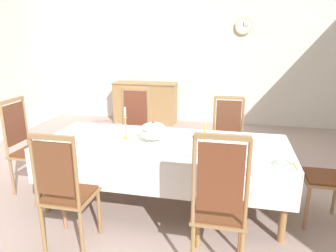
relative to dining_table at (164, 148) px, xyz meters
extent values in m
cube|color=#A78F87|center=(0.00, 0.21, -0.72)|extent=(7.04, 7.07, 0.04)
cube|color=silver|center=(0.00, 3.79, 1.01)|extent=(7.04, 0.08, 3.41)
cylinder|color=olive|center=(-1.25, -0.44, -0.33)|extent=(0.07, 0.07, 0.74)
cylinder|color=olive|center=(1.25, -0.44, -0.33)|extent=(0.07, 0.07, 0.74)
cylinder|color=#9D6D3D|center=(-1.25, 0.44, -0.33)|extent=(0.07, 0.07, 0.74)
cylinder|color=#9A683F|center=(1.25, 0.44, -0.33)|extent=(0.07, 0.07, 0.74)
cube|color=#936F48|center=(0.00, 0.00, 0.00)|extent=(2.58, 0.97, 0.08)
cube|color=olive|center=(0.00, 0.00, 0.05)|extent=(2.70, 1.09, 0.03)
cube|color=white|center=(0.00, 0.00, 0.07)|extent=(2.72, 1.11, 0.00)
cube|color=white|center=(0.00, -0.55, -0.12)|extent=(2.72, 0.00, 0.38)
cube|color=white|center=(0.00, 0.55, -0.12)|extent=(2.72, 0.00, 0.38)
cube|color=white|center=(-1.35, 0.00, -0.12)|extent=(0.00, 1.11, 0.38)
cube|color=white|center=(1.35, 0.00, -0.12)|extent=(0.00, 1.11, 0.38)
cylinder|color=#9D6F4F|center=(-0.87, -0.70, -0.46)|extent=(0.04, 0.04, 0.48)
cylinder|color=olive|center=(-0.49, -0.70, -0.46)|extent=(0.04, 0.04, 0.48)
cylinder|color=olive|center=(-0.87, -1.06, -0.46)|extent=(0.04, 0.04, 0.48)
cylinder|color=#906D48|center=(-0.49, -1.06, -0.46)|extent=(0.04, 0.04, 0.48)
cube|color=olive|center=(-0.68, -0.88, -0.21)|extent=(0.44, 0.42, 0.02)
cube|color=brown|center=(-0.68, -0.88, -0.18)|extent=(0.40, 0.38, 0.02)
cylinder|color=#95734C|center=(-0.88, -1.07, 0.12)|extent=(0.03, 0.03, 0.62)
cylinder|color=olive|center=(-0.49, -1.07, 0.12)|extent=(0.03, 0.03, 0.62)
cube|color=brown|center=(-0.68, -1.07, 0.15)|extent=(0.34, 0.02, 0.47)
cube|color=olive|center=(-0.68, -1.07, 0.42)|extent=(0.40, 0.04, 0.04)
cylinder|color=olive|center=(-0.49, 0.70, -0.46)|extent=(0.04, 0.04, 0.48)
cylinder|color=olive|center=(-0.87, 0.70, -0.46)|extent=(0.04, 0.04, 0.48)
cylinder|color=#9E6E45|center=(-0.49, 1.06, -0.46)|extent=(0.04, 0.04, 0.48)
cylinder|color=olive|center=(-0.87, 1.06, -0.46)|extent=(0.04, 0.04, 0.48)
cube|color=olive|center=(-0.68, 0.88, -0.21)|extent=(0.44, 0.42, 0.02)
cube|color=brown|center=(-0.68, 0.88, -0.18)|extent=(0.40, 0.38, 0.02)
cylinder|color=#916F4E|center=(-0.49, 1.07, 0.15)|extent=(0.03, 0.03, 0.68)
cylinder|color=olive|center=(-0.88, 1.07, 0.15)|extent=(0.03, 0.03, 0.68)
cube|color=brown|center=(-0.68, 1.07, 0.18)|extent=(0.34, 0.02, 0.52)
cube|color=olive|center=(-0.68, 1.07, 0.49)|extent=(0.40, 0.04, 0.04)
cylinder|color=olive|center=(0.48, -0.70, -0.46)|extent=(0.04, 0.04, 0.48)
cylinder|color=#9A6848|center=(0.86, -0.70, -0.46)|extent=(0.04, 0.04, 0.48)
cylinder|color=olive|center=(0.48, -1.06, -0.46)|extent=(0.04, 0.04, 0.48)
cube|color=olive|center=(0.67, -0.88, -0.21)|extent=(0.44, 0.42, 0.02)
cube|color=brown|center=(0.67, -0.88, -0.18)|extent=(0.40, 0.38, 0.02)
cylinder|color=#9A744F|center=(0.48, -1.07, 0.16)|extent=(0.03, 0.03, 0.71)
cylinder|color=olive|center=(0.87, -1.07, 0.16)|extent=(0.03, 0.03, 0.71)
cube|color=brown|center=(0.67, -1.07, 0.20)|extent=(0.34, 0.02, 0.54)
cube|color=olive|center=(0.67, -1.07, 0.52)|extent=(0.40, 0.04, 0.04)
cylinder|color=olive|center=(0.86, 0.70, -0.46)|extent=(0.04, 0.04, 0.48)
cylinder|color=#916E4D|center=(0.48, 0.70, -0.46)|extent=(0.04, 0.04, 0.48)
cylinder|color=olive|center=(0.86, 1.06, -0.46)|extent=(0.04, 0.04, 0.48)
cylinder|color=olive|center=(0.48, 1.06, -0.46)|extent=(0.04, 0.04, 0.48)
cube|color=olive|center=(0.67, 0.88, -0.21)|extent=(0.44, 0.42, 0.02)
cube|color=brown|center=(0.67, 0.88, -0.18)|extent=(0.40, 0.38, 0.02)
cylinder|color=olive|center=(0.87, 1.07, 0.10)|extent=(0.03, 0.03, 0.59)
cylinder|color=olive|center=(0.48, 1.07, 0.10)|extent=(0.03, 0.03, 0.59)
cube|color=brown|center=(0.67, 1.07, 0.13)|extent=(0.34, 0.02, 0.45)
cube|color=olive|center=(0.67, 1.07, 0.40)|extent=(0.40, 0.04, 0.04)
cylinder|color=olive|center=(-1.51, 0.19, -0.46)|extent=(0.04, 0.04, 0.48)
cylinder|color=olive|center=(-1.51, -0.19, -0.46)|extent=(0.04, 0.04, 0.48)
cylinder|color=#95704B|center=(-1.87, 0.19, -0.46)|extent=(0.04, 0.04, 0.48)
cylinder|color=#916F50|center=(-1.87, -0.19, -0.46)|extent=(0.04, 0.04, 0.48)
cube|color=olive|center=(-1.69, 0.00, -0.21)|extent=(0.42, 0.44, 0.02)
cube|color=brown|center=(-1.69, 0.00, -0.18)|extent=(0.38, 0.40, 0.02)
cylinder|color=#946D4D|center=(-1.88, 0.20, 0.13)|extent=(0.03, 0.03, 0.65)
cylinder|color=#9C774E|center=(-1.88, -0.20, 0.13)|extent=(0.03, 0.03, 0.65)
cube|color=brown|center=(-1.88, 0.00, 0.17)|extent=(0.02, 0.34, 0.50)
cube|color=olive|center=(-1.88, 0.00, 0.46)|extent=(0.04, 0.40, 0.04)
cylinder|color=#98684A|center=(1.51, -0.19, -0.46)|extent=(0.04, 0.04, 0.48)
cylinder|color=#996C4E|center=(1.51, 0.19, -0.46)|extent=(0.04, 0.04, 0.48)
cylinder|color=#96794C|center=(1.87, 0.19, -0.46)|extent=(0.04, 0.04, 0.48)
cube|color=olive|center=(1.69, 0.00, -0.21)|extent=(0.42, 0.44, 0.02)
cube|color=brown|center=(1.69, 0.00, -0.18)|extent=(0.38, 0.40, 0.02)
cylinder|color=silver|center=(-0.12, 0.00, 0.08)|extent=(0.16, 0.16, 0.02)
ellipsoid|color=silver|center=(-0.12, 0.00, 0.16)|extent=(0.29, 0.29, 0.13)
ellipsoid|color=silver|center=(-0.12, 0.00, 0.23)|extent=(0.26, 0.26, 0.10)
sphere|color=#324B7F|center=(-0.12, 0.00, 0.29)|extent=(0.03, 0.03, 0.03)
cylinder|color=gold|center=(-0.45, 0.00, 0.08)|extent=(0.07, 0.07, 0.02)
cylinder|color=gold|center=(-0.45, 0.00, 0.21)|extent=(0.02, 0.02, 0.24)
cone|color=gold|center=(-0.45, 0.00, 0.34)|extent=(0.04, 0.04, 0.02)
cylinder|color=silver|center=(-0.45, 0.00, 0.40)|extent=(0.02, 0.02, 0.10)
cylinder|color=gold|center=(0.45, 0.00, 0.08)|extent=(0.07, 0.07, 0.02)
cylinder|color=gold|center=(0.45, 0.00, 0.20)|extent=(0.02, 0.02, 0.22)
cone|color=gold|center=(0.45, 0.00, 0.31)|extent=(0.04, 0.04, 0.02)
cylinder|color=silver|center=(0.45, 0.00, 0.37)|extent=(0.02, 0.02, 0.10)
cylinder|color=silver|center=(1.20, -0.41, 0.09)|extent=(0.16, 0.16, 0.03)
cylinder|color=white|center=(1.20, -0.41, 0.09)|extent=(0.13, 0.13, 0.02)
torus|color=#324B7F|center=(1.20, -0.41, 0.10)|extent=(0.15, 0.15, 0.01)
cylinder|color=silver|center=(0.41, -0.36, 0.09)|extent=(0.19, 0.19, 0.04)
cylinder|color=silver|center=(0.41, -0.36, 0.10)|extent=(0.16, 0.16, 0.03)
torus|color=#324B7F|center=(0.41, -0.36, 0.11)|extent=(0.19, 0.19, 0.01)
cylinder|color=silver|center=(-1.19, -0.41, 0.09)|extent=(0.18, 0.18, 0.04)
cylinder|color=silver|center=(-1.19, -0.41, 0.10)|extent=(0.15, 0.15, 0.03)
torus|color=#324B7F|center=(-1.19, -0.41, 0.11)|extent=(0.18, 0.18, 0.01)
cube|color=gold|center=(1.31, -0.44, 0.08)|extent=(0.02, 0.14, 0.00)
ellipsoid|color=gold|center=(1.30, -0.36, 0.08)|extent=(0.03, 0.05, 0.01)
cube|color=gold|center=(0.54, -0.40, 0.08)|extent=(0.03, 0.14, 0.00)
ellipsoid|color=gold|center=(0.53, -0.32, 0.08)|extent=(0.03, 0.05, 0.01)
cube|color=olive|center=(-1.24, 3.47, -0.26)|extent=(1.40, 0.44, 0.88)
cube|color=olive|center=(-1.24, 3.47, 0.20)|extent=(1.44, 0.48, 0.02)
cube|color=#88694C|center=(-0.89, 3.69, -0.26)|extent=(0.59, 0.01, 0.70)
cube|color=#A0703D|center=(-1.59, 3.69, -0.26)|extent=(0.59, 0.01, 0.70)
cylinder|color=#D1B251|center=(0.83, 3.72, 1.40)|extent=(0.34, 0.05, 0.34)
cylinder|color=silver|center=(0.83, 3.69, 1.40)|extent=(0.30, 0.01, 0.30)
cube|color=black|center=(0.83, 3.68, 1.44)|extent=(0.01, 0.00, 0.09)
cube|color=black|center=(0.88, 3.68, 1.40)|extent=(0.12, 0.00, 0.01)
camera|label=1|loc=(0.74, -3.17, 1.20)|focal=33.11mm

